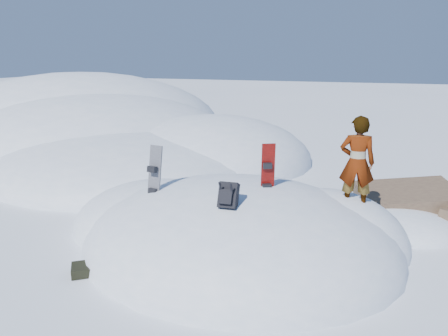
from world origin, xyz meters
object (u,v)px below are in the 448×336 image
(snowboard_dark, at_px, (154,182))
(backpack, at_px, (228,196))
(person, at_px, (357,163))
(snowboard_red, at_px, (267,178))

(snowboard_dark, height_order, backpack, snowboard_dark)
(snowboard_dark, bearing_deg, person, 24.76)
(person, bearing_deg, snowboard_red, 15.40)
(snowboard_dark, distance_m, person, 4.34)
(snowboard_dark, relative_size, person, 0.82)
(snowboard_red, relative_size, person, 0.77)
(snowboard_red, height_order, snowboard_dark, snowboard_red)
(snowboard_red, xyz_separation_m, person, (1.74, 0.67, 0.32))
(backpack, bearing_deg, person, 36.93)
(snowboard_red, height_order, person, person)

